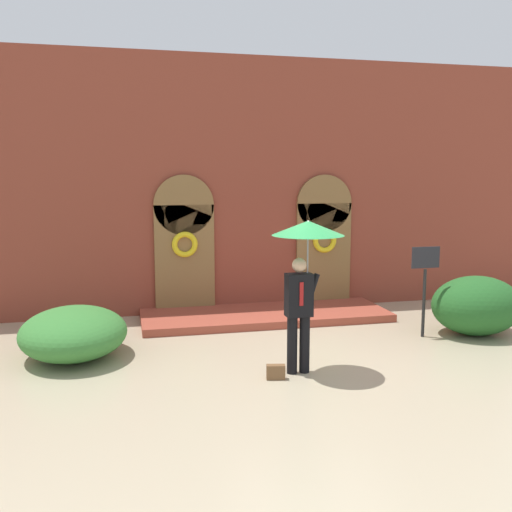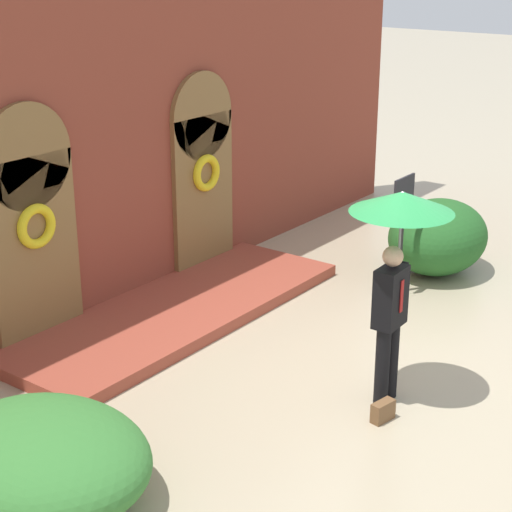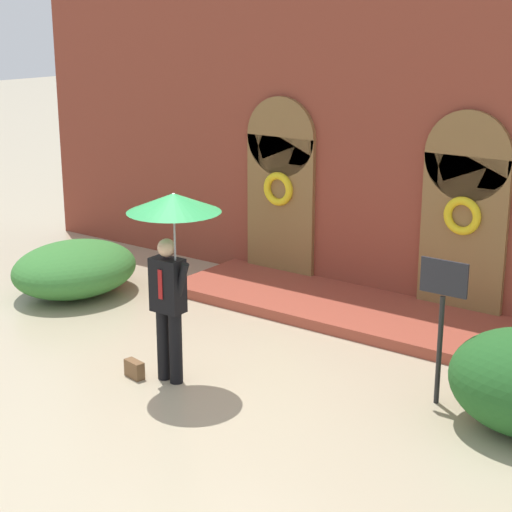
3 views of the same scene
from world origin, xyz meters
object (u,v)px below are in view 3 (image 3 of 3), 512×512
handbag (134,369)px  person_with_umbrella (172,231)px  sign_post (442,308)px  shrub_left (75,269)px

handbag → person_with_umbrella: bearing=32.3°
person_with_umbrella → sign_post: (2.80, 1.36, -0.75)m
person_with_umbrella → sign_post: size_ratio=1.37×
handbag → shrub_left: 3.53m
handbag → sign_post: bearing=36.2°
sign_post → handbag: bearing=-154.7°
sign_post → shrub_left: size_ratio=0.82×
person_with_umbrella → handbag: bearing=-158.7°
person_with_umbrella → sign_post: bearing=26.0°
shrub_left → sign_post: bearing=-2.0°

